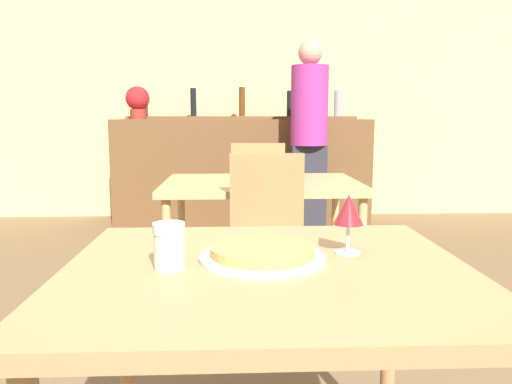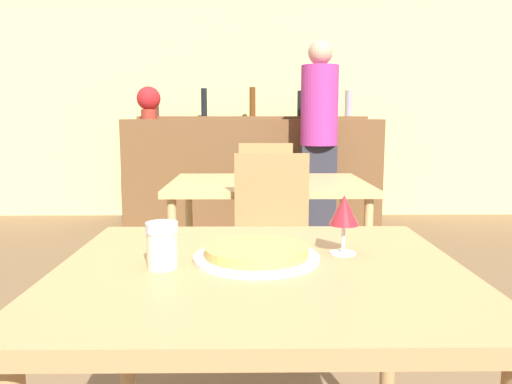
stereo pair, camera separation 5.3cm
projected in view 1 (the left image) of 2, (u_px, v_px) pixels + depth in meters
wall_back at (241, 92)px, 5.57m from camera, size 8.00×0.05×2.80m
dining_table_near at (267, 299)px, 1.24m from camera, size 0.99×0.88×0.76m
dining_table_far at (262, 193)px, 3.06m from camera, size 1.19×0.86×0.73m
bar_counter at (242, 172)px, 5.20m from camera, size 2.60×0.56×1.10m
bar_back_shelf at (245, 113)px, 5.25m from camera, size 2.39×0.24×0.33m
chair_far_side_front at (268, 235)px, 2.49m from camera, size 0.40×0.40×0.94m
chair_far_side_back at (257, 197)px, 3.66m from camera, size 0.40×0.40×0.94m
pizza_tray at (263, 254)px, 1.27m from camera, size 0.32×0.32×0.04m
cheese_shaker at (169, 246)px, 1.19m from camera, size 0.08×0.08×0.11m
person_standing at (309, 132)px, 4.59m from camera, size 0.34×0.34×1.80m
wine_glass at (349, 211)px, 1.32m from camera, size 0.08×0.08×0.16m
potted_plant at (138, 101)px, 5.00m from camera, size 0.24×0.24×0.33m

